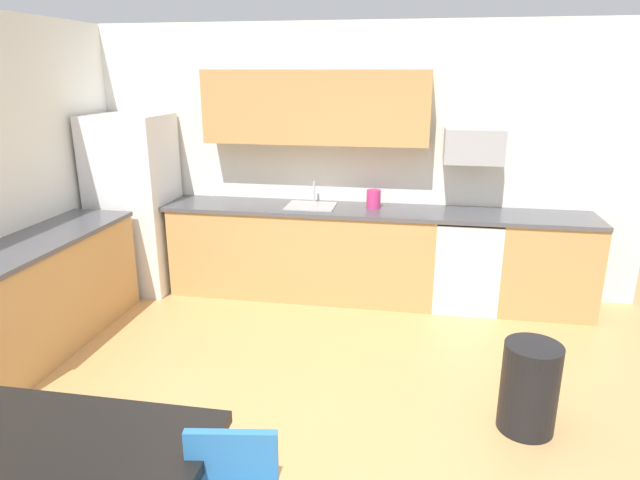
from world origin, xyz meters
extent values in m
plane|color=tan|center=(0.00, 0.00, 0.00)|extent=(12.00, 12.00, 0.00)
cube|color=white|center=(0.00, 2.65, 1.35)|extent=(5.80, 0.10, 2.70)
cube|color=tan|center=(-0.42, 2.30, 0.45)|extent=(2.66, 0.60, 0.90)
cube|color=tan|center=(1.96, 2.30, 0.45)|extent=(0.89, 0.60, 0.90)
cube|color=tan|center=(-2.30, 0.80, 0.45)|extent=(0.60, 2.00, 0.90)
cube|color=#4C4C51|center=(0.00, 2.30, 0.92)|extent=(4.80, 0.64, 0.04)
cube|color=#4C4C51|center=(-2.30, 0.80, 0.92)|extent=(0.64, 2.00, 0.04)
cube|color=tan|center=(-0.30, 2.43, 1.90)|extent=(2.20, 0.34, 0.70)
cube|color=white|center=(-2.18, 2.22, 0.91)|extent=(0.76, 0.70, 1.82)
cube|color=white|center=(1.21, 2.30, 0.44)|extent=(0.60, 0.60, 0.88)
cube|color=black|center=(1.21, 2.30, 0.90)|extent=(0.60, 0.60, 0.03)
cube|color=#9EA0A5|center=(1.21, 2.40, 1.56)|extent=(0.54, 0.36, 0.32)
cube|color=#A5A8AD|center=(-0.32, 2.30, 0.88)|extent=(0.48, 0.40, 0.14)
cylinder|color=#B2B5BA|center=(-0.32, 2.48, 1.04)|extent=(0.02, 0.02, 0.24)
cube|color=black|center=(-0.79, -1.30, 0.70)|extent=(1.40, 0.90, 0.06)
cube|color=#2D72B7|center=(0.02, -1.17, 0.65)|extent=(0.38, 0.10, 0.40)
cylinder|color=black|center=(1.48, 0.32, 0.30)|extent=(0.36, 0.36, 0.60)
cylinder|color=#CC3372|center=(0.30, 2.35, 1.02)|extent=(0.14, 0.14, 0.20)
camera|label=1|loc=(0.71, -2.96, 2.24)|focal=30.97mm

